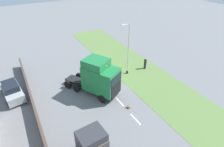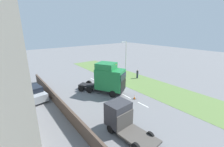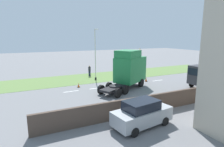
{
  "view_description": "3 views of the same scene",
  "coord_description": "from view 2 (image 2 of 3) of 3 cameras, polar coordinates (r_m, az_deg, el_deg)",
  "views": [
    {
      "loc": [
        9.08,
        16.81,
        14.53
      ],
      "look_at": [
        0.08,
        0.77,
        3.01
      ],
      "focal_mm": 30.0,
      "sensor_mm": 36.0,
      "label": 1
    },
    {
      "loc": [
        13.93,
        17.12,
        9.63
      ],
      "look_at": [
        -0.73,
        -1.91,
        2.3
      ],
      "focal_mm": 24.0,
      "sensor_mm": 36.0,
      "label": 2
    },
    {
      "loc": [
        21.21,
        -11.9,
        6.4
      ],
      "look_at": [
        -0.17,
        -1.65,
        1.66
      ],
      "focal_mm": 30.0,
      "sensor_mm": 36.0,
      "label": 3
    }
  ],
  "objects": [
    {
      "name": "ground_plane",
      "position": [
        24.08,
        1.41,
        -6.6
      ],
      "size": [
        120.0,
        120.0,
        0.0
      ],
      "primitive_type": "plane",
      "color": "slate",
      "rests_on": "ground"
    },
    {
      "name": "traffic_cone_trailing",
      "position": [
        29.11,
        -3.59,
        -1.79
      ],
      "size": [
        0.36,
        0.36,
        0.58
      ],
      "color": "black",
      "rests_on": "ground"
    },
    {
      "name": "lorry_cab",
      "position": [
        22.46,
        -1.41,
        -1.87
      ],
      "size": [
        5.62,
        7.44,
        4.86
      ],
      "rotation": [
        0.0,
        0.0,
        0.51
      ],
      "color": "black",
      "rests_on": "ground"
    },
    {
      "name": "pedestrian",
      "position": [
        30.11,
        9.63,
        -0.2
      ],
      "size": [
        0.39,
        0.39,
        1.75
      ],
      "color": "#1E233D",
      "rests_on": "ground"
    },
    {
      "name": "lamp_post",
      "position": [
        27.28,
        5.07,
        4.03
      ],
      "size": [
        1.25,
        0.27,
        7.42
      ],
      "color": "black",
      "rests_on": "ground"
    },
    {
      "name": "lane_markings",
      "position": [
        24.58,
        0.38,
        -6.08
      ],
      "size": [
        0.16,
        14.6,
        0.0
      ],
      "color": "white",
      "rests_on": "ground"
    },
    {
      "name": "boundary_wall",
      "position": [
        19.9,
        -19.54,
        -10.54
      ],
      "size": [
        0.25,
        24.0,
        1.52
      ],
      "color": "#4C3D33",
      "rests_on": "ground"
    },
    {
      "name": "parked_car",
      "position": [
        23.53,
        -27.29,
        -6.66
      ],
      "size": [
        2.48,
        4.66,
        1.94
      ],
      "rotation": [
        0.0,
        0.0,
        0.14
      ],
      "color": "#9EA3A8",
      "rests_on": "ground"
    },
    {
      "name": "traffic_cone_lead",
      "position": [
        21.58,
        8.56,
        -8.89
      ],
      "size": [
        0.36,
        0.36,
        0.58
      ],
      "color": "black",
      "rests_on": "ground"
    },
    {
      "name": "flatbed_truck",
      "position": [
        14.88,
        3.49,
        -16.18
      ],
      "size": [
        2.55,
        5.32,
        2.86
      ],
      "rotation": [
        0.0,
        0.0,
        3.22
      ],
      "color": "#333338",
      "rests_on": "ground"
    },
    {
      "name": "grass_verge",
      "position": [
        27.98,
        11.03,
        -3.47
      ],
      "size": [
        7.0,
        44.0,
        0.01
      ],
      "color": "#607F42",
      "rests_on": "ground"
    }
  ]
}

